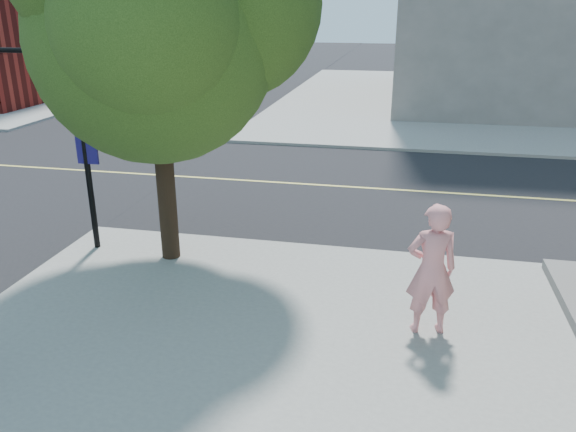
# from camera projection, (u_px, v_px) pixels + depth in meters

# --- Properties ---
(ground) EXTENTS (140.00, 140.00, 0.00)m
(ground) POSITION_uv_depth(u_px,v_px,m) (138.00, 235.00, 12.63)
(ground) COLOR black
(ground) RESTS_ON ground
(road_ew) EXTENTS (140.00, 9.00, 0.01)m
(road_ew) POSITION_uv_depth(u_px,v_px,m) (206.00, 178.00, 16.76)
(road_ew) COLOR black
(road_ew) RESTS_ON ground
(sidewalk_ne) EXTENTS (29.00, 25.00, 0.12)m
(sidewalk_ne) POSITION_uv_depth(u_px,v_px,m) (560.00, 102.00, 29.73)
(sidewalk_ne) COLOR gray
(sidewalk_ne) RESTS_ON ground
(man_on_phone) EXTENTS (0.84, 0.65, 2.06)m
(man_on_phone) POSITION_uv_depth(u_px,v_px,m) (431.00, 270.00, 8.35)
(man_on_phone) COLOR pink
(man_on_phone) RESTS_ON sidewalk_se
(street_tree) EXTENTS (5.39, 4.90, 7.16)m
(street_tree) POSITION_uv_depth(u_px,v_px,m) (159.00, 9.00, 9.65)
(street_tree) COLOR black
(street_tree) RESTS_ON sidewalk_se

